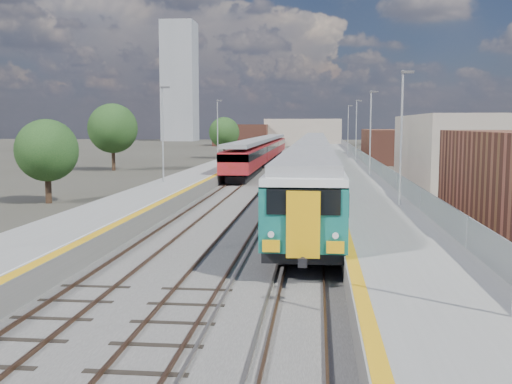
# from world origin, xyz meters

# --- Properties ---
(ground) EXTENTS (320.00, 320.00, 0.00)m
(ground) POSITION_xyz_m (0.00, 50.00, 0.00)
(ground) COLOR #47443A
(ground) RESTS_ON ground
(ballast_bed) EXTENTS (10.50, 155.00, 0.06)m
(ballast_bed) POSITION_xyz_m (-2.25, 52.50, 0.03)
(ballast_bed) COLOR #565451
(ballast_bed) RESTS_ON ground
(tracks) EXTENTS (8.96, 160.00, 0.17)m
(tracks) POSITION_xyz_m (-1.65, 54.18, 0.11)
(tracks) COLOR #4C3323
(tracks) RESTS_ON ground
(platform_right) EXTENTS (4.70, 155.00, 8.52)m
(platform_right) POSITION_xyz_m (5.28, 52.49, 0.54)
(platform_right) COLOR slate
(platform_right) RESTS_ON ground
(platform_left) EXTENTS (4.30, 155.00, 8.52)m
(platform_left) POSITION_xyz_m (-9.05, 52.49, 0.52)
(platform_left) COLOR slate
(platform_left) RESTS_ON ground
(buildings) EXTENTS (72.00, 185.50, 40.00)m
(buildings) POSITION_xyz_m (-18.12, 138.60, 10.70)
(buildings) COLOR brown
(buildings) RESTS_ON ground
(green_train) EXTENTS (3.10, 86.21, 3.41)m
(green_train) POSITION_xyz_m (1.50, 50.69, 2.40)
(green_train) COLOR black
(green_train) RESTS_ON ground
(red_train) EXTENTS (2.88, 58.33, 3.63)m
(red_train) POSITION_xyz_m (-5.50, 69.14, 2.15)
(red_train) COLOR black
(red_train) RESTS_ON ground
(tree_a) EXTENTS (4.37, 4.37, 5.93)m
(tree_a) POSITION_xyz_m (-16.92, 27.95, 3.73)
(tree_a) COLOR #382619
(tree_a) RESTS_ON ground
(tree_b) EXTENTS (5.95, 5.95, 8.06)m
(tree_b) POSITION_xyz_m (-22.61, 57.85, 5.08)
(tree_b) COLOR #382619
(tree_b) RESTS_ON ground
(tree_c) EXTENTS (4.99, 4.99, 6.76)m
(tree_c) POSITION_xyz_m (-13.29, 84.85, 4.26)
(tree_c) COLOR #382619
(tree_c) RESTS_ON ground
(tree_d) EXTENTS (4.66, 4.66, 6.32)m
(tree_d) POSITION_xyz_m (20.12, 67.10, 3.98)
(tree_d) COLOR #382619
(tree_d) RESTS_ON ground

